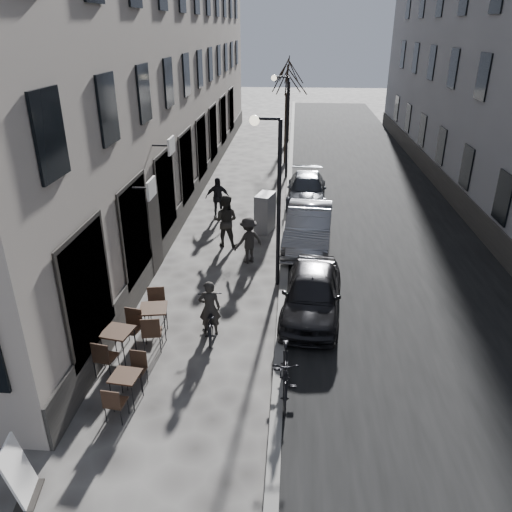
# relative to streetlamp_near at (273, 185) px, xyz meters

# --- Properties ---
(ground) EXTENTS (120.00, 120.00, 0.00)m
(ground) POSITION_rel_streetlamp_near_xyz_m (0.17, -6.00, -3.16)
(ground) COLOR #383633
(ground) RESTS_ON ground
(road) EXTENTS (7.30, 60.00, 0.00)m
(road) POSITION_rel_streetlamp_near_xyz_m (4.02, 10.00, -3.16)
(road) COLOR black
(road) RESTS_ON ground
(kerb) EXTENTS (0.25, 60.00, 0.12)m
(kerb) POSITION_rel_streetlamp_near_xyz_m (0.37, 10.00, -3.10)
(kerb) COLOR slate
(kerb) RESTS_ON ground
(building_left) EXTENTS (4.00, 35.00, 16.00)m
(building_left) POSITION_rel_streetlamp_near_xyz_m (-5.83, 10.50, 4.84)
(building_left) COLOR #ADA091
(building_left) RESTS_ON ground
(streetlamp_near) EXTENTS (0.90, 0.28, 5.09)m
(streetlamp_near) POSITION_rel_streetlamp_near_xyz_m (0.00, 0.00, 0.00)
(streetlamp_near) COLOR black
(streetlamp_near) RESTS_ON ground
(streetlamp_far) EXTENTS (0.90, 0.28, 5.09)m
(streetlamp_far) POSITION_rel_streetlamp_near_xyz_m (0.00, 12.00, 0.00)
(streetlamp_far) COLOR black
(streetlamp_far) RESTS_ON ground
(tree_near) EXTENTS (2.40, 2.40, 5.70)m
(tree_near) POSITION_rel_streetlamp_near_xyz_m (0.07, 15.00, 1.50)
(tree_near) COLOR black
(tree_near) RESTS_ON ground
(tree_far) EXTENTS (2.40, 2.40, 5.70)m
(tree_far) POSITION_rel_streetlamp_near_xyz_m (0.07, 21.00, 1.50)
(tree_far) COLOR black
(tree_far) RESTS_ON ground
(bistro_set_a) EXTENTS (0.63, 1.43, 0.83)m
(bistro_set_a) POSITION_rel_streetlamp_near_xyz_m (-2.78, -5.56, -2.73)
(bistro_set_a) COLOR black
(bistro_set_a) RESTS_ON ground
(bistro_set_b) EXTENTS (0.77, 1.68, 0.96)m
(bistro_set_b) POSITION_rel_streetlamp_near_xyz_m (-3.42, -4.13, -2.67)
(bistro_set_b) COLOR black
(bistro_set_b) RESTS_ON ground
(bistro_set_c) EXTENTS (0.78, 1.70, 0.98)m
(bistro_set_c) POSITION_rel_streetlamp_near_xyz_m (-2.85, -3.05, -2.66)
(bistro_set_c) COLOR black
(bistro_set_c) RESTS_ON ground
(sign_board) EXTENTS (0.49, 0.71, 1.14)m
(sign_board) POSITION_rel_streetlamp_near_xyz_m (-3.80, -8.00, -2.70)
(sign_board) COLOR black
(sign_board) RESTS_ON ground
(utility_cabinet) EXTENTS (0.80, 1.11, 1.50)m
(utility_cabinet) POSITION_rel_streetlamp_near_xyz_m (-0.47, 4.36, -2.41)
(utility_cabinet) COLOR slate
(utility_cabinet) RESTS_ON ground
(bicycle) EXTENTS (0.86, 1.84, 0.93)m
(bicycle) POSITION_rel_streetlamp_near_xyz_m (-1.45, -2.85, -2.70)
(bicycle) COLOR black
(bicycle) RESTS_ON ground
(cyclist_rider) EXTENTS (0.60, 0.44, 1.52)m
(cyclist_rider) POSITION_rel_streetlamp_near_xyz_m (-1.45, -2.85, -2.40)
(cyclist_rider) COLOR black
(cyclist_rider) RESTS_ON ground
(pedestrian_near) EXTENTS (1.02, 0.86, 1.88)m
(pedestrian_near) POSITION_rel_streetlamp_near_xyz_m (-1.79, 2.88, -2.22)
(pedestrian_near) COLOR #282622
(pedestrian_near) RESTS_ON ground
(pedestrian_mid) EXTENTS (1.17, 1.08, 1.58)m
(pedestrian_mid) POSITION_rel_streetlamp_near_xyz_m (-0.86, 1.52, -2.37)
(pedestrian_mid) COLOR black
(pedestrian_mid) RESTS_ON ground
(pedestrian_far) EXTENTS (1.03, 0.51, 1.70)m
(pedestrian_far) POSITION_rel_streetlamp_near_xyz_m (-2.51, 5.73, -2.31)
(pedestrian_far) COLOR black
(pedestrian_far) RESTS_ON ground
(car_near) EXTENTS (1.92, 4.01, 1.32)m
(car_near) POSITION_rel_streetlamp_near_xyz_m (1.17, -1.68, -2.50)
(car_near) COLOR black
(car_near) RESTS_ON ground
(car_mid) EXTENTS (1.92, 4.56, 1.46)m
(car_mid) POSITION_rel_streetlamp_near_xyz_m (1.17, 3.05, -2.43)
(car_mid) COLOR gray
(car_mid) RESTS_ON ground
(car_far) EXTENTS (1.84, 4.28, 1.23)m
(car_far) POSITION_rel_streetlamp_near_xyz_m (1.17, 7.89, -2.55)
(car_far) COLOR #303339
(car_far) RESTS_ON ground
(moped) EXTENTS (0.58, 1.89, 1.13)m
(moped) POSITION_rel_streetlamp_near_xyz_m (0.52, -5.05, -2.60)
(moped) COLOR black
(moped) RESTS_ON ground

